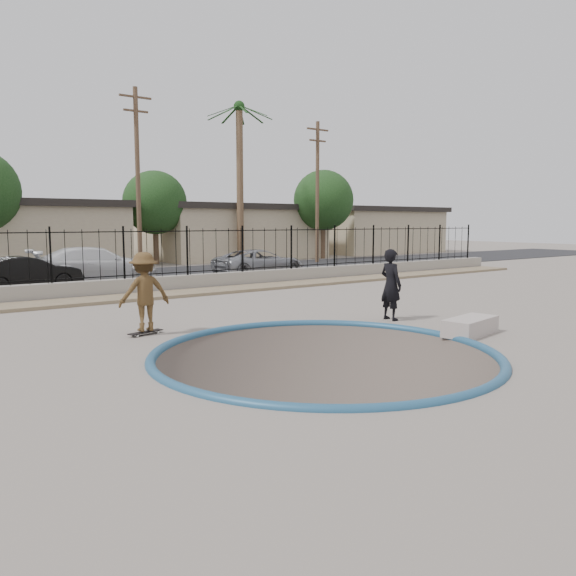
# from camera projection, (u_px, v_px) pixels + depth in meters

# --- Properties ---
(ground) EXTENTS (120.00, 120.00, 2.20)m
(ground) POSITION_uv_depth(u_px,v_px,m) (111.00, 319.00, 21.86)
(ground) COLOR slate
(ground) RESTS_ON ground
(bowl_pit) EXTENTS (6.84, 6.84, 1.80)m
(bowl_pit) POSITION_uv_depth(u_px,v_px,m) (324.00, 354.00, 11.30)
(bowl_pit) COLOR #463C35
(bowl_pit) RESTS_ON ground
(coping_ring) EXTENTS (7.04, 7.04, 0.20)m
(coping_ring) POSITION_uv_depth(u_px,v_px,m) (324.00, 354.00, 11.30)
(coping_ring) COLOR navy
(coping_ring) RESTS_ON ground
(rock_strip) EXTENTS (42.00, 1.60, 0.11)m
(rock_strip) POSITION_uv_depth(u_px,v_px,m) (137.00, 297.00, 19.48)
(rock_strip) COLOR #907C5E
(rock_strip) RESTS_ON ground
(retaining_wall) EXTENTS (42.00, 0.45, 0.60)m
(retaining_wall) POSITION_uv_depth(u_px,v_px,m) (125.00, 287.00, 20.33)
(retaining_wall) COLOR gray
(retaining_wall) RESTS_ON ground
(fence) EXTENTS (40.00, 0.04, 1.80)m
(fence) POSITION_uv_depth(u_px,v_px,m) (124.00, 254.00, 20.19)
(fence) COLOR black
(fence) RESTS_ON retaining_wall
(street) EXTENTS (90.00, 8.00, 0.04)m
(street) POSITION_uv_depth(u_px,v_px,m) (73.00, 280.00, 25.74)
(street) COLOR black
(street) RESTS_ON ground
(house_center) EXTENTS (10.60, 8.60, 3.90)m
(house_center) POSITION_uv_depth(u_px,v_px,m) (27.00, 233.00, 33.14)
(house_center) COLOR tan
(house_center) RESTS_ON ground
(house_east) EXTENTS (12.60, 8.60, 3.90)m
(house_east) POSITION_uv_depth(u_px,v_px,m) (232.00, 231.00, 41.33)
(house_east) COLOR tan
(house_east) RESTS_ON ground
(house_east_far) EXTENTS (11.60, 8.60, 3.90)m
(house_east_far) POSITION_uv_depth(u_px,v_px,m) (369.00, 230.00, 49.51)
(house_east_far) COLOR tan
(house_east_far) RESTS_ON ground
(palm_right) EXTENTS (2.30, 2.30, 10.30)m
(palm_right) POSITION_uv_depth(u_px,v_px,m) (240.00, 148.00, 35.92)
(palm_right) COLOR brown
(palm_right) RESTS_ON ground
(utility_pole_mid) EXTENTS (1.70, 0.24, 9.50)m
(utility_pole_mid) POSITION_uv_depth(u_px,v_px,m) (138.00, 177.00, 29.11)
(utility_pole_mid) COLOR #473323
(utility_pole_mid) RESTS_ON ground
(utility_pole_right) EXTENTS (1.70, 0.24, 9.00)m
(utility_pole_right) POSITION_uv_depth(u_px,v_px,m) (317.00, 190.00, 36.15)
(utility_pole_right) COLOR #473323
(utility_pole_right) RESTS_ON ground
(street_tree_mid) EXTENTS (3.96, 3.96, 5.83)m
(street_tree_mid) POSITION_uv_depth(u_px,v_px,m) (155.00, 203.00, 35.01)
(street_tree_mid) COLOR #473323
(street_tree_mid) RESTS_ON ground
(street_tree_right) EXTENTS (4.32, 4.32, 6.36)m
(street_tree_right) POSITION_uv_depth(u_px,v_px,m) (323.00, 200.00, 40.38)
(street_tree_right) COLOR #473323
(street_tree_right) RESTS_ON ground
(skater) EXTENTS (1.25, 0.78, 1.85)m
(skater) POSITION_uv_depth(u_px,v_px,m) (144.00, 296.00, 13.14)
(skater) COLOR brown
(skater) RESTS_ON ground
(skateboard) EXTENTS (0.91, 0.45, 0.08)m
(skateboard) POSITION_uv_depth(u_px,v_px,m) (146.00, 332.00, 13.24)
(skateboard) COLOR black
(skateboard) RESTS_ON ground
(videographer) EXTENTS (0.48, 0.72, 1.93)m
(videographer) POSITION_uv_depth(u_px,v_px,m) (391.00, 285.00, 15.14)
(videographer) COLOR black
(videographer) RESTS_ON ground
(concrete_ledge) EXTENTS (1.70, 0.98, 0.40)m
(concrete_ledge) POSITION_uv_depth(u_px,v_px,m) (470.00, 326.00, 13.24)
(concrete_ledge) COLOR #A79B94
(concrete_ledge) RESTS_ON ground
(car_b) EXTENTS (4.02, 1.71, 1.29)m
(car_b) POSITION_uv_depth(u_px,v_px,m) (28.00, 273.00, 21.76)
(car_b) COLOR black
(car_b) RESTS_ON street
(car_c) EXTENTS (5.37, 2.29, 1.54)m
(car_c) POSITION_uv_depth(u_px,v_px,m) (96.00, 265.00, 24.24)
(car_c) COLOR silver
(car_c) RESTS_ON street
(car_d) EXTENTS (4.71, 2.32, 1.28)m
(car_d) POSITION_uv_depth(u_px,v_px,m) (260.00, 262.00, 27.37)
(car_d) COLOR gray
(car_d) RESTS_ON street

